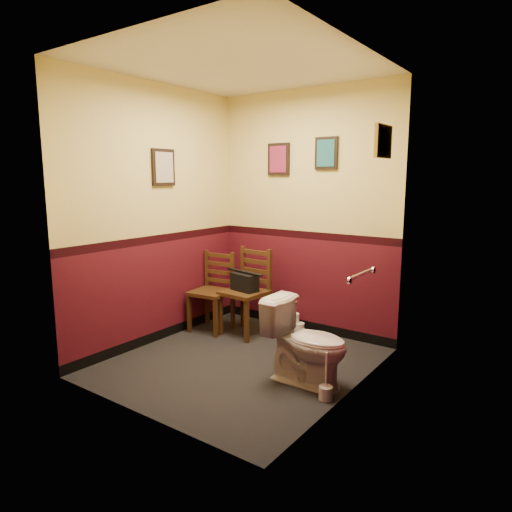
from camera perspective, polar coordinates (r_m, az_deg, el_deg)
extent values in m
cube|color=black|center=(4.48, -1.91, -13.15)|extent=(2.20, 2.40, 0.00)
cube|color=silver|center=(4.23, -2.14, 22.79)|extent=(2.20, 2.40, 0.00)
cube|color=#490E1A|center=(5.15, 6.20, 5.32)|extent=(2.20, 0.00, 2.70)
cube|color=#490E1A|center=(3.28, -14.91, 2.50)|extent=(2.20, 0.00, 2.70)
cube|color=#490E1A|center=(4.89, -12.31, 4.92)|extent=(0.00, 2.40, 2.70)
cube|color=#490E1A|center=(3.59, 12.07, 3.21)|extent=(0.00, 2.40, 2.70)
cylinder|color=silver|center=(3.89, 12.87, -2.29)|extent=(0.03, 0.50, 0.03)
cylinder|color=silver|center=(3.66, 11.63, -3.01)|extent=(0.02, 0.06, 0.06)
cylinder|color=silver|center=(4.11, 14.48, -1.71)|extent=(0.02, 0.06, 0.06)
cube|color=black|center=(5.30, 2.85, 11.98)|extent=(0.28, 0.03, 0.36)
cube|color=maroon|center=(5.28, 2.75, 11.99)|extent=(0.22, 0.01, 0.30)
cube|color=black|center=(5.00, 8.79, 12.59)|extent=(0.26, 0.03, 0.34)
cube|color=#205E67|center=(4.99, 8.70, 12.60)|extent=(0.20, 0.01, 0.28)
cube|color=black|center=(4.93, -11.51, 10.80)|extent=(0.03, 0.30, 0.38)
cube|color=tan|center=(4.92, -11.38, 10.81)|extent=(0.01, 0.24, 0.31)
cube|color=olive|center=(4.14, 15.63, 13.64)|extent=(0.03, 0.34, 0.28)
cube|color=tan|center=(4.14, 15.40, 13.64)|extent=(0.01, 0.28, 0.22)
imported|color=white|center=(3.97, 6.32, -10.75)|extent=(0.74, 0.42, 0.72)
cylinder|color=silver|center=(3.83, 8.70, -16.56)|extent=(0.11, 0.11, 0.11)
cylinder|color=silver|center=(3.75, 8.78, -14.05)|extent=(0.01, 0.01, 0.31)
cube|color=#412913|center=(5.26, -5.66, -4.54)|extent=(0.47, 0.47, 0.04)
cube|color=#412913|center=(5.28, -8.35, -7.07)|extent=(0.04, 0.04, 0.45)
cube|color=#412913|center=(5.56, -6.10, -6.15)|extent=(0.04, 0.04, 0.45)
cube|color=#412913|center=(5.08, -5.08, -7.69)|extent=(0.04, 0.04, 0.45)
cube|color=#412913|center=(5.37, -2.92, -6.69)|extent=(0.04, 0.04, 0.45)
cube|color=#412913|center=(5.45, -6.15, -1.59)|extent=(0.04, 0.04, 0.45)
cube|color=#412913|center=(5.26, -2.94, -1.97)|extent=(0.04, 0.04, 0.45)
cube|color=#412913|center=(5.38, -4.56, -3.08)|extent=(0.34, 0.06, 0.04)
cube|color=#412913|center=(5.36, -4.57, -2.04)|extent=(0.34, 0.06, 0.04)
cube|color=#412913|center=(5.34, -4.59, -0.99)|extent=(0.34, 0.06, 0.04)
cube|color=#412913|center=(5.32, -4.60, 0.07)|extent=(0.34, 0.06, 0.04)
cube|color=#412913|center=(5.09, -1.43, -4.59)|extent=(0.48, 0.48, 0.04)
cube|color=#412913|center=(5.14, -4.47, -7.26)|extent=(0.05, 0.05, 0.48)
cube|color=#412913|center=(5.42, -1.64, -6.35)|extent=(0.05, 0.05, 0.48)
cube|color=#412913|center=(4.90, -1.18, -8.12)|extent=(0.05, 0.05, 0.48)
cube|color=#412913|center=(5.18, 1.61, -7.10)|extent=(0.05, 0.05, 0.48)
cube|color=#412913|center=(5.31, -1.63, -1.33)|extent=(0.05, 0.04, 0.48)
cube|color=#412913|center=(5.07, 1.67, -1.87)|extent=(0.05, 0.04, 0.48)
cube|color=#412913|center=(5.21, -0.02, -3.04)|extent=(0.37, 0.05, 0.05)
cube|color=#412913|center=(5.19, -0.02, -1.88)|extent=(0.37, 0.05, 0.05)
cube|color=#412913|center=(5.17, -0.02, -0.72)|extent=(0.37, 0.05, 0.05)
cube|color=#412913|center=(5.15, -0.02, 0.45)|extent=(0.37, 0.05, 0.05)
cube|color=black|center=(5.06, -1.44, -3.29)|extent=(0.33, 0.21, 0.19)
cylinder|color=black|center=(5.04, -1.44, -2.00)|extent=(0.27, 0.08, 0.03)
cylinder|color=silver|center=(5.36, 4.25, -8.65)|extent=(0.12, 0.12, 0.11)
cylinder|color=silver|center=(5.30, 5.43, -8.89)|extent=(0.12, 0.12, 0.11)
cylinder|color=silver|center=(5.29, 4.80, -7.71)|extent=(0.12, 0.12, 0.11)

